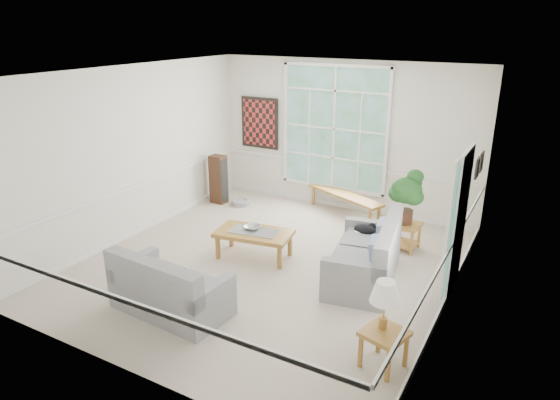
% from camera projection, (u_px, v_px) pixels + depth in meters
% --- Properties ---
extents(floor, '(5.50, 6.00, 0.01)m').
position_uv_depth(floor, '(269.00, 264.00, 8.01)').
color(floor, '#B5A999').
rests_on(floor, ground).
extents(ceiling, '(5.50, 6.00, 0.02)m').
position_uv_depth(ceiling, '(267.00, 72.00, 6.99)').
color(ceiling, white).
rests_on(ceiling, ground).
extents(wall_back, '(5.50, 0.02, 3.00)m').
position_uv_depth(wall_back, '(344.00, 137.00, 9.96)').
color(wall_back, silver).
rests_on(wall_back, ground).
extents(wall_front, '(5.50, 0.02, 3.00)m').
position_uv_depth(wall_front, '(117.00, 250.00, 5.04)').
color(wall_front, silver).
rests_on(wall_front, ground).
extents(wall_left, '(0.02, 6.00, 3.00)m').
position_uv_depth(wall_left, '(133.00, 153.00, 8.77)').
color(wall_left, silver).
rests_on(wall_left, ground).
extents(wall_right, '(0.02, 6.00, 3.00)m').
position_uv_depth(wall_right, '(457.00, 206.00, 6.24)').
color(wall_right, silver).
rests_on(wall_right, ground).
extents(window_back, '(2.30, 0.08, 2.40)m').
position_uv_depth(window_back, '(334.00, 129.00, 9.97)').
color(window_back, white).
rests_on(window_back, wall_back).
extents(entry_door, '(0.08, 0.90, 2.10)m').
position_uv_depth(entry_door, '(458.00, 223.00, 6.90)').
color(entry_door, white).
rests_on(entry_door, floor).
extents(door_sidelight, '(0.08, 0.26, 1.90)m').
position_uv_depth(door_sidelight, '(450.00, 232.00, 6.35)').
color(door_sidelight, white).
rests_on(door_sidelight, wall_right).
extents(wall_art, '(0.90, 0.06, 1.10)m').
position_uv_depth(wall_art, '(260.00, 123.00, 10.79)').
color(wall_art, maroon).
rests_on(wall_art, wall_back).
extents(wall_frame_near, '(0.04, 0.26, 0.32)m').
position_uv_depth(wall_frame_near, '(477.00, 168.00, 7.68)').
color(wall_frame_near, black).
rests_on(wall_frame_near, wall_right).
extents(wall_frame_far, '(0.04, 0.26, 0.32)m').
position_uv_depth(wall_frame_far, '(481.00, 162.00, 8.00)').
color(wall_frame_far, black).
rests_on(wall_frame_far, wall_right).
extents(loveseat_right, '(1.17, 1.85, 0.93)m').
position_uv_depth(loveseat_right, '(364.00, 251.00, 7.39)').
color(loveseat_right, gray).
rests_on(loveseat_right, floor).
extents(loveseat_front, '(1.62, 0.91, 0.85)m').
position_uv_depth(loveseat_front, '(171.00, 282.00, 6.60)').
color(loveseat_front, gray).
rests_on(loveseat_front, floor).
extents(coffee_table, '(1.32, 0.86, 0.46)m').
position_uv_depth(coffee_table, '(254.00, 244.00, 8.18)').
color(coffee_table, olive).
rests_on(coffee_table, floor).
extents(pewter_bowl, '(0.33, 0.33, 0.08)m').
position_uv_depth(pewter_bowl, '(253.00, 227.00, 8.16)').
color(pewter_bowl, gray).
rests_on(pewter_bowl, coffee_table).
extents(window_bench, '(1.81, 1.06, 0.43)m').
position_uv_depth(window_bench, '(344.00, 204.00, 10.02)').
color(window_bench, olive).
rests_on(window_bench, floor).
extents(end_table, '(0.50, 0.50, 0.47)m').
position_uv_depth(end_table, '(405.00, 236.00, 8.47)').
color(end_table, olive).
rests_on(end_table, floor).
extents(houseplant, '(0.66, 0.66, 0.94)m').
position_uv_depth(houseplant, '(406.00, 197.00, 8.25)').
color(houseplant, '#1C4B1E').
rests_on(houseplant, end_table).
extents(side_table, '(0.55, 0.55, 0.46)m').
position_uv_depth(side_table, '(383.00, 349.00, 5.57)').
color(side_table, olive).
rests_on(side_table, floor).
extents(table_lamp, '(0.37, 0.37, 0.58)m').
position_uv_depth(table_lamp, '(384.00, 305.00, 5.46)').
color(table_lamp, white).
rests_on(table_lamp, side_table).
extents(pet_bed, '(0.43, 0.43, 0.11)m').
position_uv_depth(pet_bed, '(240.00, 202.00, 10.56)').
color(pet_bed, gray).
rests_on(pet_bed, floor).
extents(floor_speaker, '(0.33, 0.27, 1.03)m').
position_uv_depth(floor_speaker, '(218.00, 179.00, 10.57)').
color(floor_speaker, '#361E12').
rests_on(floor_speaker, floor).
extents(cat, '(0.42, 0.35, 0.17)m').
position_uv_depth(cat, '(365.00, 229.00, 7.93)').
color(cat, black).
rests_on(cat, loveseat_right).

